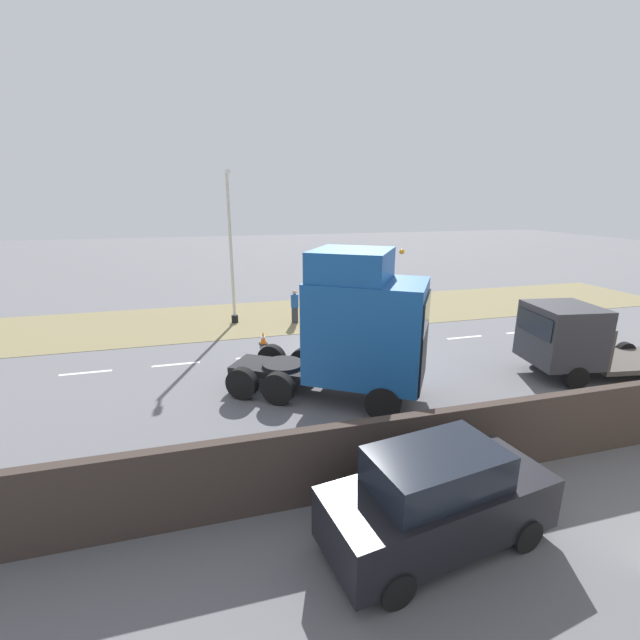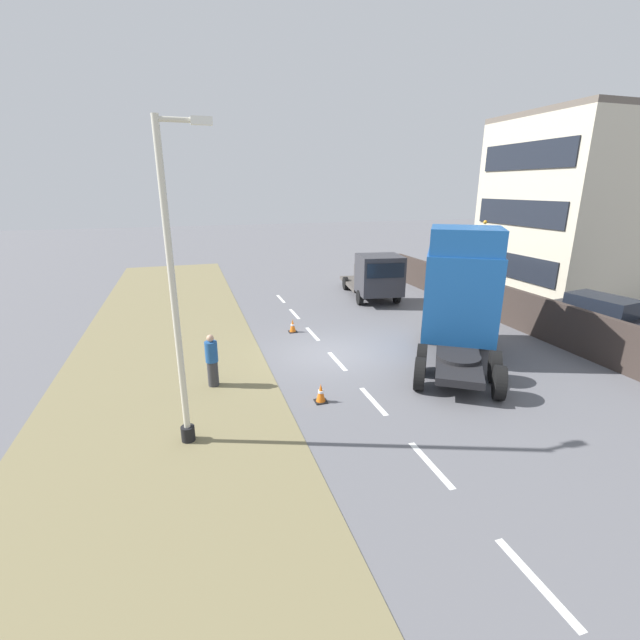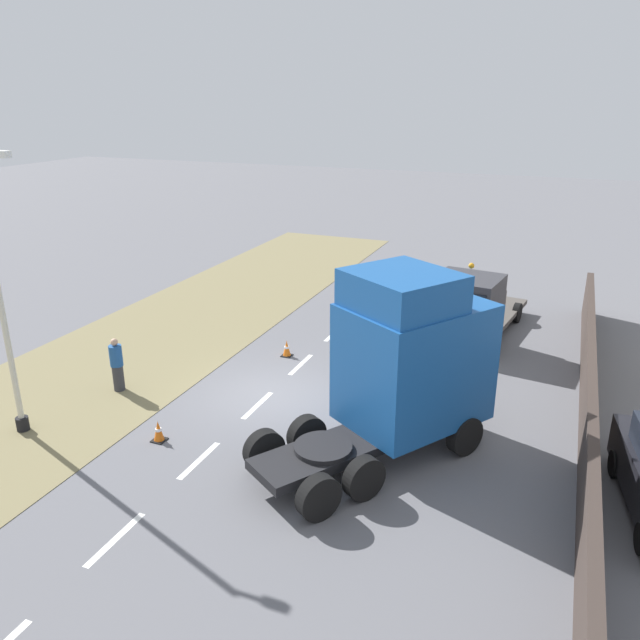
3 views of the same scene
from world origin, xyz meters
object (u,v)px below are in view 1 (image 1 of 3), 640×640
(lamp_post, at_px, (231,256))
(traffic_cone_lead, at_px, (263,338))
(traffic_cone_trailing, at_px, (405,331))
(lorry_cab, at_px, (359,327))
(flatbed_truck, at_px, (573,339))
(pedestrian, at_px, (295,307))
(parked_car, at_px, (437,499))

(lamp_post, distance_m, traffic_cone_lead, 4.98)
(lamp_post, height_order, traffic_cone_lead, lamp_post)
(traffic_cone_trailing, bearing_deg, lamp_post, -121.03)
(lorry_cab, distance_m, traffic_cone_trailing, 7.17)
(flatbed_truck, height_order, pedestrian, flatbed_truck)
(lamp_post, relative_size, traffic_cone_trailing, 12.96)
(lorry_cab, bearing_deg, lamp_post, -129.28)
(lamp_post, xyz_separation_m, traffic_cone_lead, (3.72, 0.95, -3.18))
(parked_car, bearing_deg, lorry_cab, 164.99)
(flatbed_truck, xyz_separation_m, traffic_cone_lead, (-6.43, -10.21, -1.12))
(lamp_post, bearing_deg, pedestrian, 75.75)
(pedestrian, bearing_deg, traffic_cone_lead, -34.91)
(parked_car, relative_size, traffic_cone_trailing, 7.78)
(parked_car, distance_m, traffic_cone_trailing, 12.50)
(flatbed_truck, bearing_deg, traffic_cone_trailing, 41.66)
(flatbed_truck, xyz_separation_m, lamp_post, (-10.15, -11.16, 2.06))
(flatbed_truck, xyz_separation_m, pedestrian, (-9.39, -8.15, -0.56))
(flatbed_truck, relative_size, parked_car, 1.40)
(flatbed_truck, relative_size, traffic_cone_lead, 10.93)
(lorry_cab, distance_m, traffic_cone_lead, 6.81)
(traffic_cone_trailing, bearing_deg, flatbed_truck, 33.26)
(pedestrian, bearing_deg, lorry_cab, 0.79)
(pedestrian, bearing_deg, flatbed_truck, 40.95)
(flatbed_truck, distance_m, pedestrian, 12.44)
(traffic_cone_trailing, bearing_deg, lorry_cab, -38.77)
(lamp_post, bearing_deg, traffic_cone_lead, 14.31)
(lamp_post, relative_size, pedestrian, 4.34)
(lorry_cab, bearing_deg, traffic_cone_lead, -127.26)
(lorry_cab, distance_m, pedestrian, 9.18)
(parked_car, height_order, lamp_post, lamp_post)
(traffic_cone_lead, bearing_deg, pedestrian, 145.09)
(lamp_post, bearing_deg, parked_car, 8.75)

